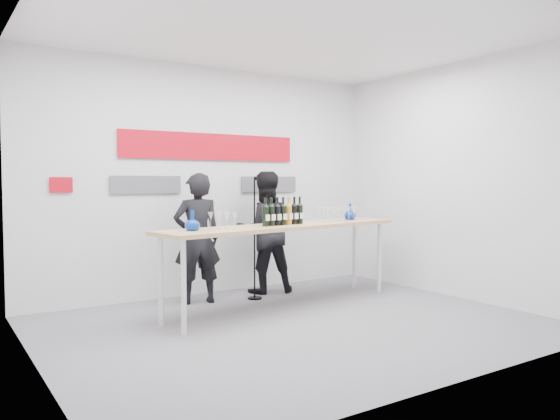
{
  "coord_description": "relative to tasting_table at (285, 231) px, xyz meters",
  "views": [
    {
      "loc": [
        -3.22,
        -4.6,
        1.49
      ],
      "look_at": [
        0.34,
        0.84,
        1.15
      ],
      "focal_mm": 35.0,
      "sensor_mm": 36.0,
      "label": 1
    }
  ],
  "objects": [
    {
      "name": "wine_bottles",
      "position": [
        -0.05,
        -0.04,
        0.24
      ],
      "size": [
        0.62,
        0.17,
        0.33
      ],
      "rotation": [
        0.0,
        0.0,
        0.15
      ],
      "color": "black",
      "rests_on": "tasting_table"
    },
    {
      "name": "glasses_right",
      "position": [
        0.9,
        0.14,
        0.17
      ],
      "size": [
        0.58,
        0.3,
        0.18
      ],
      "color": "silver",
      "rests_on": "tasting_table"
    },
    {
      "name": "mic_stand",
      "position": [
        -0.07,
        0.57,
        -0.43
      ],
      "size": [
        0.18,
        0.18,
        1.56
      ],
      "rotation": [
        0.0,
        0.0,
        -0.06
      ],
      "color": "black",
      "rests_on": "ground"
    },
    {
      "name": "ground",
      "position": [
        -0.34,
        -0.74,
        -0.91
      ],
      "size": [
        5.0,
        5.0,
        0.0
      ],
      "primitive_type": "plane",
      "color": "slate",
      "rests_on": "ground"
    },
    {
      "name": "tasting_table",
      "position": [
        0.0,
        0.0,
        0.0
      ],
      "size": [
        3.33,
        1.14,
        0.98
      ],
      "rotation": [
        0.0,
        0.0,
        0.15
      ],
      "color": "tan",
      "rests_on": "ground"
    },
    {
      "name": "presenter_right",
      "position": [
        0.25,
        0.86,
        -0.09
      ],
      "size": [
        0.92,
        0.8,
        1.63
      ],
      "primitive_type": "imported",
      "rotation": [
        0.0,
        0.0,
        2.88
      ],
      "color": "black",
      "rests_on": "ground"
    },
    {
      "name": "decanter_left",
      "position": [
        -1.24,
        -0.13,
        0.18
      ],
      "size": [
        0.16,
        0.16,
        0.21
      ],
      "primitive_type": null,
      "color": "#082F9B",
      "rests_on": "tasting_table"
    },
    {
      "name": "back_wall",
      "position": [
        -0.34,
        1.26,
        0.59
      ],
      "size": [
        5.0,
        0.04,
        3.0
      ],
      "primitive_type": "cube",
      "color": "silver",
      "rests_on": "ground"
    },
    {
      "name": "glasses_left",
      "position": [
        -0.89,
        -0.14,
        0.17
      ],
      "size": [
        0.29,
        0.25,
        0.18
      ],
      "color": "silver",
      "rests_on": "tasting_table"
    },
    {
      "name": "presenter_left",
      "position": [
        -0.78,
        0.76,
        -0.11
      ],
      "size": [
        0.64,
        0.48,
        1.59
      ],
      "primitive_type": "imported",
      "rotation": [
        0.0,
        0.0,
        2.96
      ],
      "color": "black",
      "rests_on": "ground"
    },
    {
      "name": "signage",
      "position": [
        -0.4,
        1.23,
        0.9
      ],
      "size": [
        3.38,
        0.02,
        0.79
      ],
      "color": "red",
      "rests_on": "back_wall"
    },
    {
      "name": "decanter_right",
      "position": [
        1.22,
        0.25,
        0.18
      ],
      "size": [
        0.16,
        0.16,
        0.21
      ],
      "primitive_type": null,
      "color": "#082F9B",
      "rests_on": "tasting_table"
    }
  ]
}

